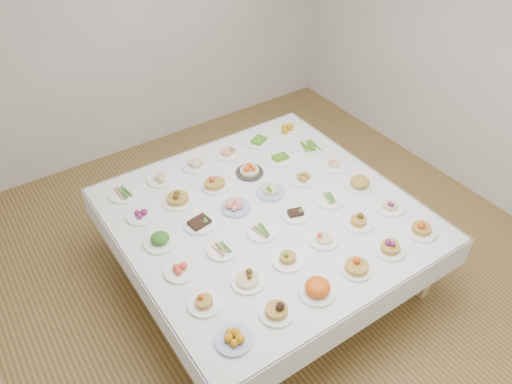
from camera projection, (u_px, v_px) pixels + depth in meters
room_envelope at (272, 87)px, 3.75m from camera, size 5.02×5.02×2.81m
display_table at (266, 218)px, 4.31m from camera, size 2.42×2.42×0.75m
dish_0 at (233, 337)px, 3.27m from camera, size 0.25×0.25×0.11m
dish_1 at (277, 308)px, 3.42m from camera, size 0.26×0.25×0.15m
dish_2 at (318, 286)px, 3.56m from camera, size 0.26×0.26×0.15m
dish_3 at (357, 265)px, 3.73m from camera, size 0.23×0.23×0.14m
dish_4 at (391, 246)px, 3.89m from camera, size 0.24×0.24×0.13m
dish_5 at (422, 227)px, 4.04m from camera, size 0.25×0.25×0.14m
dish_6 at (204, 301)px, 3.49m from camera, size 0.23×0.23×0.12m
dish_7 at (248, 276)px, 3.64m from camera, size 0.25×0.25×0.14m
dish_8 at (288, 256)px, 3.81m from camera, size 0.25×0.25×0.13m
dish_9 at (324, 236)px, 3.97m from camera, size 0.23×0.23×0.12m
dish_10 at (359, 219)px, 4.12m from camera, size 0.24×0.24×0.13m
dish_11 at (390, 204)px, 4.28m from camera, size 0.25×0.25×0.12m
dish_12 at (180, 269)px, 3.73m from camera, size 0.24×0.24×0.10m
dish_13 at (222, 249)px, 3.91m from camera, size 0.24×0.24×0.05m
dish_14 at (262, 232)px, 4.06m from camera, size 0.23×0.23×0.05m
dish_15 at (296, 213)px, 4.22m from camera, size 0.23×0.23×0.10m
dish_16 at (329, 199)px, 4.38m from camera, size 0.26×0.26×0.06m
dish_17 at (360, 182)px, 4.50m from camera, size 0.23×0.23×0.14m
dish_18 at (160, 238)px, 3.96m from camera, size 0.27×0.27×0.13m
dish_19 at (199, 221)px, 4.12m from camera, size 0.25×0.25×0.12m
dish_20 at (236, 204)px, 4.28m from camera, size 0.25×0.25×0.11m
dish_21 at (271, 189)px, 4.44m from camera, size 0.25×0.25×0.12m
dish_22 at (303, 177)px, 4.60m from camera, size 0.24×0.24×0.09m
dish_23 at (334, 162)px, 4.75m from camera, size 0.27×0.27×0.12m
dish_24 at (140, 213)px, 4.20m from camera, size 0.23×0.23×0.10m
dish_25 at (177, 195)px, 4.33m from camera, size 0.27×0.27×0.17m
dish_26 at (214, 181)px, 4.49m from camera, size 0.25×0.25×0.16m
dish_27 at (250, 168)px, 4.65m from camera, size 0.25×0.25×0.15m
dish_28 at (280, 156)px, 4.83m from camera, size 0.25×0.25×0.12m
dish_29 at (310, 146)px, 5.00m from camera, size 0.29×0.27×0.06m
dish_30 at (123, 193)px, 4.44m from camera, size 0.26×0.26×0.06m
dish_31 at (160, 176)px, 4.58m from camera, size 0.25×0.25×0.11m
dish_32 at (196, 163)px, 4.74m from camera, size 0.26×0.26×0.11m
dish_33 at (228, 152)px, 4.90m from camera, size 0.25×0.25×0.10m
dish_34 at (259, 139)px, 5.06m from camera, size 0.25×0.25×0.11m
dish_35 at (287, 128)px, 5.21m from camera, size 0.26×0.26×0.12m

